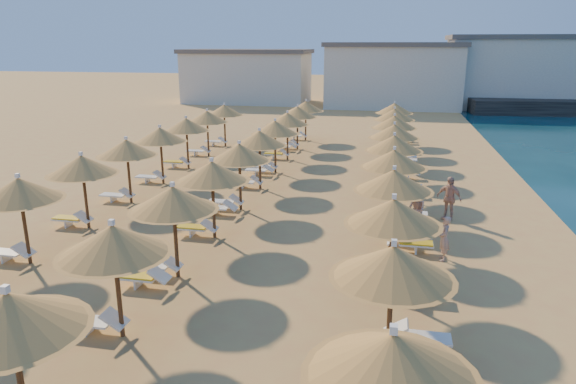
% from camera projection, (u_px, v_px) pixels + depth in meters
% --- Properties ---
extents(ground, '(220.00, 220.00, 0.00)m').
position_uv_depth(ground, '(300.00, 263.00, 17.26)').
color(ground, tan).
rests_on(ground, ground).
extents(hotel_blocks, '(47.29, 10.25, 8.10)m').
position_uv_depth(hotel_blocks, '(391.00, 74.00, 60.26)').
color(hotel_blocks, silver).
rests_on(hotel_blocks, ground).
extents(parasol_row_east, '(2.78, 37.87, 3.11)m').
position_uv_depth(parasol_row_east, '(394.00, 160.00, 20.93)').
color(parasol_row_east, brown).
rests_on(parasol_row_east, ground).
extents(parasol_row_west, '(2.78, 37.87, 3.11)m').
position_uv_depth(parasol_row_west, '(239.00, 154.00, 22.17)').
color(parasol_row_west, brown).
rests_on(parasol_row_west, ground).
extents(parasol_row_inland, '(2.78, 27.34, 3.11)m').
position_uv_depth(parasol_row_inland, '(145.00, 142.00, 24.83)').
color(parasol_row_inland, brown).
rests_on(parasol_row_inland, ground).
extents(loungers, '(14.86, 36.53, 0.66)m').
position_uv_depth(loungers, '(276.00, 202.00, 22.73)').
color(loungers, white).
rests_on(loungers, ground).
extents(beachgoer_c, '(1.16, 0.96, 1.85)m').
position_uv_depth(beachgoer_c, '(449.00, 198.00, 21.36)').
color(beachgoer_c, tan).
rests_on(beachgoer_c, ground).
extents(beachgoer_b, '(0.91, 0.99, 1.65)m').
position_uv_depth(beachgoer_b, '(416.00, 210.00, 20.15)').
color(beachgoer_b, tan).
rests_on(beachgoer_b, ground).
extents(beachgoer_a, '(0.38, 0.57, 1.56)m').
position_uv_depth(beachgoer_a, '(444.00, 239.00, 17.31)').
color(beachgoer_a, tan).
rests_on(beachgoer_a, ground).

